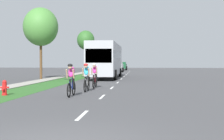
{
  "coord_description": "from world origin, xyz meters",
  "views": [
    {
      "loc": [
        1.79,
        -5.82,
        1.67
      ],
      "look_at": [
        -0.28,
        17.0,
        1.06
      ],
      "focal_mm": 49.47,
      "sensor_mm": 36.0,
      "label": 1
    }
  ],
  "objects": [
    {
      "name": "cyclist_distant",
      "position": [
        -1.09,
        13.64,
        0.81
      ],
      "size": [
        0.42,
        1.72,
        1.58
      ],
      "color": "black",
      "rests_on": "ground_plane"
    },
    {
      "name": "sidewalk_concrete",
      "position": [
        -6.76,
        20.0,
        0.0
      ],
      "size": [
        1.37,
        70.0,
        0.1
      ],
      "primitive_type": "cube",
      "color": "#9E998E",
      "rests_on": "ground_plane"
    },
    {
      "name": "street_tree_near",
      "position": [
        -7.58,
        22.72,
        4.97
      ],
      "size": [
        3.29,
        3.29,
        6.8
      ],
      "color": "brown",
      "rests_on": "ground_plane"
    },
    {
      "name": "pickup_dark_green",
      "position": [
        -1.94,
        56.52,
        0.83
      ],
      "size": [
        2.22,
        5.1,
        1.64
      ],
      "color": "#194C2D",
      "rests_on": "ground_plane"
    },
    {
      "name": "lane_markings_center",
      "position": [
        0.0,
        24.0,
        0.0
      ],
      "size": [
        0.12,
        52.71,
        0.01
      ],
      "color": "white",
      "rests_on": "ground_plane"
    },
    {
      "name": "fire_hydrant_red",
      "position": [
        -4.93,
        8.94,
        0.37
      ],
      "size": [
        0.44,
        0.38,
        0.76
      ],
      "color": "red",
      "rests_on": "ground_plane"
    },
    {
      "name": "street_tree_far",
      "position": [
        -7.73,
        47.86,
        5.47
      ],
      "size": [
        3.06,
        3.06,
        7.18
      ],
      "color": "brown",
      "rests_on": "ground_plane"
    },
    {
      "name": "suv_white",
      "position": [
        -2.0,
        44.65,
        0.95
      ],
      "size": [
        2.15,
        4.7,
        1.79
      ],
      "color": "silver",
      "rests_on": "ground_plane"
    },
    {
      "name": "bus_silver",
      "position": [
        -1.7,
        25.76,
        1.98
      ],
      "size": [
        2.78,
        11.6,
        3.48
      ],
      "color": "#A5A8AD",
      "rests_on": "ground_plane"
    },
    {
      "name": "cyclist_lead",
      "position": [
        -1.5,
        8.74,
        0.81
      ],
      "size": [
        0.42,
        1.72,
        1.58
      ],
      "color": "black",
      "rests_on": "ground_plane"
    },
    {
      "name": "ground_plane",
      "position": [
        0.0,
        20.0,
        0.0
      ],
      "size": [
        120.0,
        120.0,
        0.0
      ],
      "primitive_type": "plane",
      "color": "#424244"
    },
    {
      "name": "cyclist_trailing",
      "position": [
        -1.2,
        11.26,
        0.81
      ],
      "size": [
        0.42,
        1.72,
        1.58
      ],
      "color": "black",
      "rests_on": "ground_plane"
    },
    {
      "name": "grass_verge",
      "position": [
        -4.93,
        20.0,
        0.0
      ],
      "size": [
        2.3,
        70.0,
        0.01
      ],
      "primitive_type": "cube",
      "color": "#2D6026",
      "rests_on": "ground_plane"
    }
  ]
}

